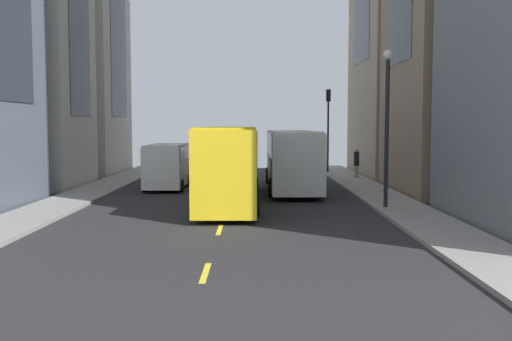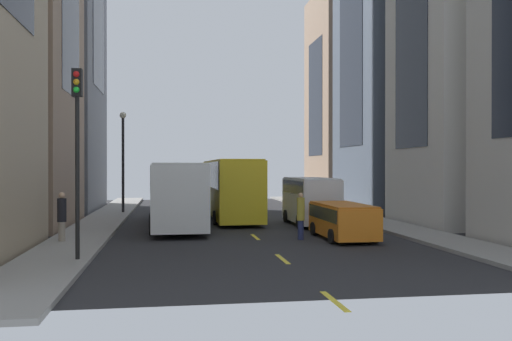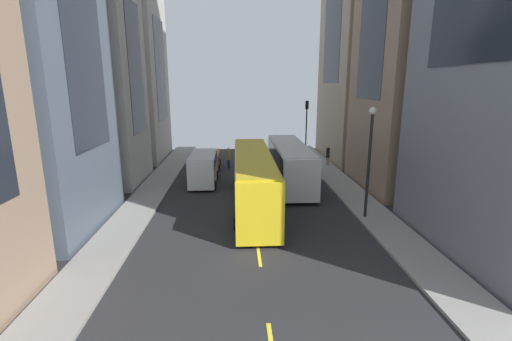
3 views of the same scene
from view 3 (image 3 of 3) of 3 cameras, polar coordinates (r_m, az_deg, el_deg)
name	(u,v)px [view 3 (image 3 of 3)]	position (r m, az deg, el deg)	size (l,w,h in m)	color
ground_plane	(251,199)	(26.26, -0.75, -4.55)	(41.72, 41.72, 0.00)	#28282B
sidewalk_west	(354,196)	(27.61, 15.31, -3.97)	(2.46, 44.00, 0.15)	gray
sidewalk_east	(145,200)	(27.03, -17.18, -4.48)	(2.46, 44.00, 0.15)	gray
lane_stripe_0	(244,149)	(46.67, -1.85, 3.50)	(0.16, 2.00, 0.01)	yellow
lane_stripe_1	(246,158)	(40.78, -1.65, 2.02)	(0.16, 2.00, 0.01)	yellow
lane_stripe_2	(247,170)	(34.92, -1.38, 0.05)	(0.16, 2.00, 0.01)	yellow
lane_stripe_3	(250,187)	(29.12, -1.00, -2.71)	(0.16, 2.00, 0.01)	yellow
lane_stripe_4	(253,213)	(23.43, -0.43, -6.82)	(0.16, 2.00, 0.01)	yellow
lane_stripe_5	(259,257)	(17.94, 0.51, -13.50)	(0.16, 2.00, 0.01)	yellow
building_east_0	(129,70)	(42.01, -19.57, 14.73)	(6.80, 8.87, 19.14)	#B7B2A8
building_east_1	(88,69)	(32.65, -25.13, 14.43)	(7.55, 7.14, 18.72)	beige
building_east_2	(1,40)	(23.95, -35.37, 16.51)	(8.39, 8.87, 20.78)	#4C5666
city_bus_white	(290,160)	(29.83, 5.37, 1.60)	(2.80, 11.63, 3.35)	silver
streetcar_yellow	(253,175)	(24.49, -0.43, -0.72)	(2.70, 14.10, 3.59)	yellow
delivery_van_white	(203,166)	(30.12, -8.36, 0.66)	(2.25, 5.24, 2.58)	white
car_orange_0	(210,159)	(36.01, -7.34, 1.85)	(2.04, 4.67, 1.55)	orange
pedestrian_walking_far	(228,157)	(35.77, -4.39, 2.12)	(0.35, 0.35, 2.04)	navy
pedestrian_crossing_near	(328,155)	(36.93, 11.32, 2.44)	(0.36, 0.36, 1.99)	gray
traffic_light_near_corner	(307,118)	(40.72, 8.02, 8.20)	(0.32, 0.44, 6.21)	black
streetlamp_near	(370,151)	(22.45, 17.60, 2.99)	(0.44, 0.44, 6.72)	black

